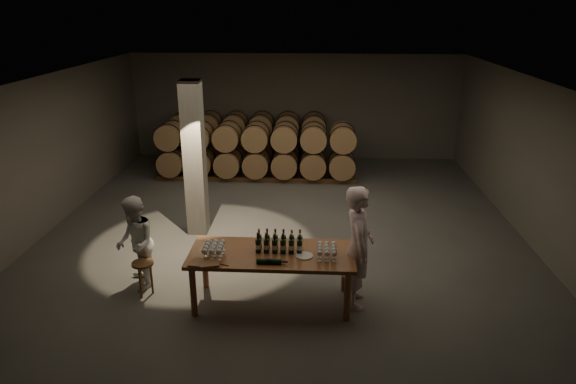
# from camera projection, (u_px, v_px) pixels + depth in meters

# --- Properties ---
(room) EXTENTS (12.00, 12.00, 12.00)m
(room) POSITION_uv_depth(u_px,v_px,m) (195.00, 159.00, 10.44)
(room) COLOR #53514E
(room) RESTS_ON ground
(tasting_table) EXTENTS (2.60, 1.10, 0.90)m
(tasting_table) POSITION_uv_depth(u_px,v_px,m) (272.00, 259.00, 8.09)
(tasting_table) COLOR brown
(tasting_table) RESTS_ON ground
(barrel_stack_back) EXTENTS (4.70, 0.95, 1.57)m
(barrel_stack_back) POSITION_uv_depth(u_px,v_px,m) (249.00, 137.00, 15.37)
(barrel_stack_back) COLOR brown
(barrel_stack_back) RESTS_ON ground
(barrel_stack_front) EXTENTS (5.48, 0.95, 1.57)m
(barrel_stack_front) POSITION_uv_depth(u_px,v_px,m) (256.00, 150.00, 14.03)
(barrel_stack_front) COLOR brown
(barrel_stack_front) RESTS_ON ground
(bottle_cluster) EXTENTS (0.74, 0.24, 0.34)m
(bottle_cluster) POSITION_uv_depth(u_px,v_px,m) (279.00, 244.00, 8.07)
(bottle_cluster) COLOR black
(bottle_cluster) RESTS_ON tasting_table
(lying_bottles) EXTENTS (0.47, 0.08, 0.08)m
(lying_bottles) POSITION_uv_depth(u_px,v_px,m) (270.00, 261.00, 7.69)
(lying_bottles) COLOR black
(lying_bottles) RESTS_ON tasting_table
(glass_cluster_left) EXTENTS (0.31, 0.42, 0.19)m
(glass_cluster_left) POSITION_uv_depth(u_px,v_px,m) (214.00, 247.00, 7.93)
(glass_cluster_left) COLOR silver
(glass_cluster_left) RESTS_ON tasting_table
(glass_cluster_right) EXTENTS (0.31, 0.42, 0.18)m
(glass_cluster_right) POSITION_uv_depth(u_px,v_px,m) (327.00, 249.00, 7.89)
(glass_cluster_right) COLOR silver
(glass_cluster_right) RESTS_ON tasting_table
(plate) EXTENTS (0.27, 0.27, 0.02)m
(plate) POSITION_uv_depth(u_px,v_px,m) (304.00, 256.00, 7.94)
(plate) COLOR silver
(plate) RESTS_ON tasting_table
(notebook_near) EXTENTS (0.33, 0.29, 0.03)m
(notebook_near) POSITION_uv_depth(u_px,v_px,m) (209.00, 264.00, 7.67)
(notebook_near) COLOR brown
(notebook_near) RESTS_ON tasting_table
(notebook_corner) EXTENTS (0.25, 0.30, 0.02)m
(notebook_corner) POSITION_uv_depth(u_px,v_px,m) (198.00, 262.00, 7.72)
(notebook_corner) COLOR brown
(notebook_corner) RESTS_ON tasting_table
(pen) EXTENTS (0.15, 0.06, 0.01)m
(pen) POSITION_uv_depth(u_px,v_px,m) (224.00, 265.00, 7.67)
(pen) COLOR black
(pen) RESTS_ON tasting_table
(stool) EXTENTS (0.35, 0.35, 0.59)m
(stool) POSITION_uv_depth(u_px,v_px,m) (143.00, 268.00, 8.44)
(stool) COLOR brown
(stool) RESTS_ON ground
(person_man) EXTENTS (0.48, 0.73, 2.01)m
(person_man) POSITION_uv_depth(u_px,v_px,m) (358.00, 247.00, 8.01)
(person_man) COLOR white
(person_man) RESTS_ON ground
(person_woman) EXTENTS (0.88, 0.97, 1.63)m
(person_woman) POSITION_uv_depth(u_px,v_px,m) (135.00, 243.00, 8.56)
(person_woman) COLOR white
(person_woman) RESTS_ON ground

